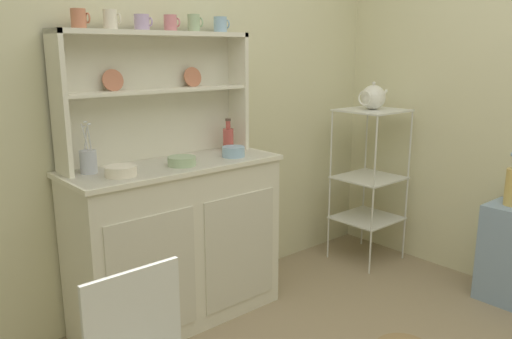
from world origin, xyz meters
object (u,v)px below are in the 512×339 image
porcelain_teapot (373,97)px  hutch_cabinet (177,241)px  cup_terracotta_0 (79,19)px  bowl_mixing_large (121,171)px  utensil_jar (88,161)px  hutch_shelf_unit (155,85)px  bakers_rack (369,168)px  jam_bottle (228,138)px

porcelain_teapot → hutch_cabinet: bearing=173.8°
cup_terracotta_0 → bowl_mixing_large: bearing=-71.8°
hutch_cabinet → utensil_jar: size_ratio=4.52×
hutch_cabinet → utensil_jar: utensil_jar is taller
cup_terracotta_0 → utensil_jar: 0.66m
cup_terracotta_0 → porcelain_teapot: cup_terracotta_0 is taller
cup_terracotta_0 → hutch_shelf_unit: bearing=6.0°
hutch_cabinet → bakers_rack: size_ratio=1.07×
bakers_rack → porcelain_teapot: size_ratio=4.21×
hutch_shelf_unit → jam_bottle: 0.54m
hutch_shelf_unit → bakers_rack: hutch_shelf_unit is taller
hutch_shelf_unit → utensil_jar: size_ratio=4.23×
bowl_mixing_large → hutch_shelf_unit: bearing=35.2°
jam_bottle → porcelain_teapot: bearing=-13.3°
hutch_cabinet → bowl_mixing_large: (-0.34, -0.07, 0.46)m
cup_terracotta_0 → jam_bottle: (0.83, -0.04, -0.64)m
bakers_rack → jam_bottle: (-1.04, 0.25, 0.30)m
hutch_shelf_unit → bowl_mixing_large: 0.55m
bowl_mixing_large → porcelain_teapot: (1.81, -0.09, 0.24)m
bakers_rack → utensil_jar: 1.93m
jam_bottle → porcelain_teapot: 1.09m
jam_bottle → bakers_rack: bearing=-13.3°
bowl_mixing_large → utensil_jar: bearing=120.8°
porcelain_teapot → bowl_mixing_large: bearing=177.3°
hutch_cabinet → porcelain_teapot: size_ratio=4.52×
bowl_mixing_large → utensil_jar: 0.18m
cup_terracotta_0 → utensil_jar: bearing=-119.6°
hutch_cabinet → hutch_shelf_unit: 0.84m
bakers_rack → jam_bottle: 1.11m
hutch_cabinet → hutch_shelf_unit: hutch_shelf_unit is taller
hutch_shelf_unit → jam_bottle: hutch_shelf_unit is taller
hutch_cabinet → utensil_jar: (-0.43, 0.08, 0.49)m
hutch_shelf_unit → bakers_rack: size_ratio=1.00×
hutch_shelf_unit → bakers_rack: (1.47, -0.32, -0.62)m
hutch_shelf_unit → bowl_mixing_large: size_ratio=7.20×
cup_terracotta_0 → utensil_jar: (-0.03, -0.04, -0.65)m
hutch_cabinet → bowl_mixing_large: size_ratio=7.70×
bowl_mixing_large → porcelain_teapot: 1.82m
cup_terracotta_0 → bowl_mixing_large: cup_terracotta_0 is taller
bowl_mixing_large → jam_bottle: (0.76, 0.16, 0.05)m
bakers_rack → cup_terracotta_0: (-1.87, 0.28, 0.94)m
hutch_shelf_unit → jam_bottle: (0.43, -0.08, -0.32)m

